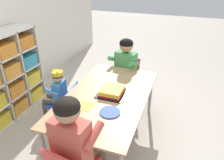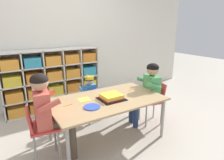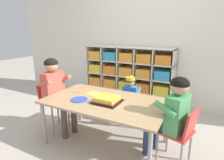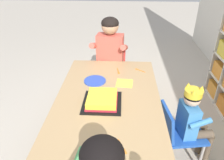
# 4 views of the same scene
# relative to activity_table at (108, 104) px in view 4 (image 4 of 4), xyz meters

# --- Properties ---
(ground) EXTENTS (16.00, 16.00, 0.00)m
(ground) POSITION_rel_activity_table_xyz_m (0.00, 0.00, -0.56)
(ground) COLOR #BCB2A3
(activity_table) EXTENTS (1.53, 0.88, 0.61)m
(activity_table) POSITION_rel_activity_table_xyz_m (0.00, 0.00, 0.00)
(activity_table) COLOR tan
(activity_table) RESTS_ON ground
(classroom_chair_blue) EXTENTS (0.35, 0.40, 0.60)m
(classroom_chair_blue) POSITION_rel_activity_table_xyz_m (0.07, 0.60, -0.22)
(classroom_chair_blue) COLOR #1E4CA8
(classroom_chair_blue) RESTS_ON ground
(child_with_crown) EXTENTS (0.32, 0.32, 0.80)m
(child_with_crown) POSITION_rel_activity_table_xyz_m (0.06, 0.71, -0.07)
(child_with_crown) COLOR #3D7FBC
(child_with_crown) RESTS_ON ground
(classroom_chair_adult_side) EXTENTS (0.37, 0.39, 0.70)m
(classroom_chair_adult_side) POSITION_rel_activity_table_xyz_m (-0.90, -0.02, -0.11)
(classroom_chair_adult_side) COLOR red
(classroom_chair_adult_side) RESTS_ON ground
(adult_helper_seated) EXTENTS (0.45, 0.43, 1.09)m
(adult_helper_seated) POSITION_rel_activity_table_xyz_m (-0.79, -0.04, 0.12)
(adult_helper_seated) COLOR #D15647
(adult_helper_seated) RESTS_ON ground
(birthday_cake_on_tray) EXTENTS (0.33, 0.31, 0.07)m
(birthday_cake_on_tray) POSITION_rel_activity_table_xyz_m (0.05, -0.04, 0.08)
(birthday_cake_on_tray) COLOR black
(birthday_cake_on_tray) RESTS_ON activity_table
(paper_plate_stack) EXTENTS (0.21, 0.21, 0.01)m
(paper_plate_stack) POSITION_rel_activity_table_xyz_m (-0.30, -0.14, 0.05)
(paper_plate_stack) COLOR blue
(paper_plate_stack) RESTS_ON activity_table
(paper_napkin_square) EXTENTS (0.17, 0.17, 0.00)m
(paper_napkin_square) POSITION_rel_activity_table_xyz_m (-0.27, 0.14, 0.05)
(paper_napkin_square) COLOR #F4DB4C
(paper_napkin_square) RESTS_ON activity_table
(fork_near_child_seat) EXTENTS (0.12, 0.06, 0.00)m
(fork_near_child_seat) POSITION_rel_activity_table_xyz_m (0.52, 0.13, 0.05)
(fork_near_child_seat) COLOR orange
(fork_near_child_seat) RESTS_ON activity_table
(fork_by_napkin) EXTENTS (0.09, 0.11, 0.00)m
(fork_by_napkin) POSITION_rel_activity_table_xyz_m (-0.55, 0.30, 0.05)
(fork_by_napkin) COLOR orange
(fork_by_napkin) RESTS_ON activity_table
(fork_near_cake_tray) EXTENTS (0.13, 0.04, 0.00)m
(fork_near_cake_tray) POSITION_rel_activity_table_xyz_m (-0.51, 0.07, 0.05)
(fork_near_cake_tray) COLOR orange
(fork_near_cake_tray) RESTS_ON activity_table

